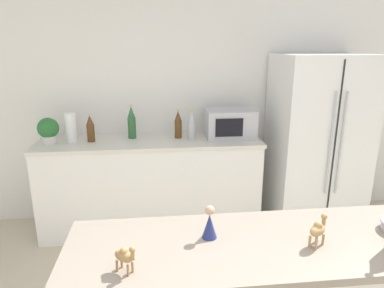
% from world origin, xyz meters
% --- Properties ---
extents(wall_back, '(8.00, 0.06, 2.55)m').
position_xyz_m(wall_back, '(0.00, 2.73, 1.27)').
color(wall_back, white).
rests_on(wall_back, ground_plane).
extents(back_counter, '(2.16, 0.63, 0.94)m').
position_xyz_m(back_counter, '(-0.42, 2.40, 0.47)').
color(back_counter, white).
rests_on(back_counter, ground_plane).
extents(refrigerator, '(0.88, 0.73, 1.75)m').
position_xyz_m(refrigerator, '(1.26, 2.33, 0.87)').
color(refrigerator, white).
rests_on(refrigerator, ground_plane).
extents(potted_plant, '(0.20, 0.20, 0.24)m').
position_xyz_m(potted_plant, '(-1.36, 2.38, 1.07)').
color(potted_plant, silver).
rests_on(potted_plant, back_counter).
extents(paper_towel_roll, '(0.11, 0.11, 0.28)m').
position_xyz_m(paper_towel_roll, '(-1.16, 2.41, 1.07)').
color(paper_towel_roll, white).
rests_on(paper_towel_roll, back_counter).
extents(microwave, '(0.48, 0.37, 0.28)m').
position_xyz_m(microwave, '(0.37, 2.42, 1.08)').
color(microwave, '#B2B5BA').
rests_on(microwave, back_counter).
extents(back_bottle_0, '(0.08, 0.08, 0.29)m').
position_xyz_m(back_bottle_0, '(-0.01, 2.37, 1.07)').
color(back_bottle_0, '#B2B7BC').
rests_on(back_bottle_0, back_counter).
extents(back_bottle_1, '(0.07, 0.07, 0.28)m').
position_xyz_m(back_bottle_1, '(-0.14, 2.44, 1.07)').
color(back_bottle_1, brown).
rests_on(back_bottle_1, back_counter).
extents(back_bottle_2, '(0.07, 0.07, 0.27)m').
position_xyz_m(back_bottle_2, '(-0.98, 2.40, 1.06)').
color(back_bottle_2, brown).
rests_on(back_bottle_2, back_counter).
extents(back_bottle_3, '(0.08, 0.08, 0.33)m').
position_xyz_m(back_bottle_3, '(-0.60, 2.48, 1.09)').
color(back_bottle_3, '#2D6033').
rests_on(back_bottle_3, back_counter).
extents(camel_figurine, '(0.11, 0.10, 0.14)m').
position_xyz_m(camel_figurine, '(0.34, 0.43, 1.04)').
color(camel_figurine, tan).
rests_on(camel_figurine, bar_counter).
extents(camel_figurine_second, '(0.10, 0.09, 0.13)m').
position_xyz_m(camel_figurine_second, '(-0.50, 0.33, 1.03)').
color(camel_figurine_second, '#A87F4C').
rests_on(camel_figurine_second, bar_counter).
extents(wise_man_figurine_crimson, '(0.07, 0.07, 0.16)m').
position_xyz_m(wise_man_figurine_crimson, '(-0.13, 0.54, 1.03)').
color(wise_man_figurine_crimson, navy).
rests_on(wise_man_figurine_crimson, bar_counter).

